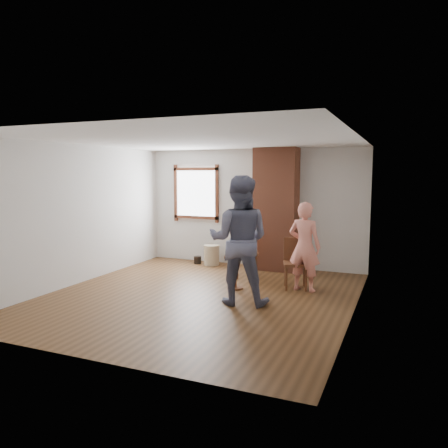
# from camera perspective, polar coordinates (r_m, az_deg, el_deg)

# --- Properties ---
(ground) EXTENTS (5.50, 5.50, 0.00)m
(ground) POSITION_cam_1_polar(r_m,az_deg,el_deg) (7.48, -3.21, -9.41)
(ground) COLOR brown
(ground) RESTS_ON ground
(room_shell) EXTENTS (5.04, 5.52, 2.62)m
(room_shell) POSITION_cam_1_polar(r_m,az_deg,el_deg) (7.77, -1.71, 4.74)
(room_shell) COLOR silver
(room_shell) RESTS_ON ground
(brick_chimney) EXTENTS (0.90, 0.50, 2.60)m
(brick_chimney) POSITION_cam_1_polar(r_m,az_deg,el_deg) (9.35, 6.80, 1.89)
(brick_chimney) COLOR #A6563B
(brick_chimney) RESTS_ON ground
(stoneware_crock) EXTENTS (0.44, 0.44, 0.45)m
(stoneware_crock) POSITION_cam_1_polar(r_m,az_deg,el_deg) (9.90, -1.64, -4.07)
(stoneware_crock) COLOR #C8B891
(stoneware_crock) RESTS_ON ground
(dark_pot) EXTENTS (0.22, 0.22, 0.17)m
(dark_pot) POSITION_cam_1_polar(r_m,az_deg,el_deg) (10.08, -3.47, -4.71)
(dark_pot) COLOR black
(dark_pot) RESTS_ON ground
(dining_chair_left) EXTENTS (0.61, 0.61, 0.99)m
(dining_chair_left) POSITION_cam_1_polar(r_m,az_deg,el_deg) (8.80, 2.86, -3.26)
(dining_chair_left) COLOR brown
(dining_chair_left) RESTS_ON ground
(dining_chair_right) EXTENTS (0.53, 0.53, 0.91)m
(dining_chair_right) POSITION_cam_1_polar(r_m,az_deg,el_deg) (8.00, 9.32, -4.66)
(dining_chair_right) COLOR brown
(dining_chair_right) RESTS_ON ground
(side_table) EXTENTS (0.40, 0.40, 0.60)m
(side_table) POSITION_cam_1_polar(r_m,az_deg,el_deg) (7.84, 1.46, -5.60)
(side_table) COLOR brown
(side_table) RESTS_ON ground
(cake_plate) EXTENTS (0.18, 0.18, 0.01)m
(cake_plate) POSITION_cam_1_polar(r_m,az_deg,el_deg) (7.80, 1.47, -4.16)
(cake_plate) COLOR white
(cake_plate) RESTS_ON side_table
(cake_slice) EXTENTS (0.08, 0.07, 0.06)m
(cake_slice) POSITION_cam_1_polar(r_m,az_deg,el_deg) (7.79, 1.54, -3.92)
(cake_slice) COLOR white
(cake_slice) RESTS_ON cake_plate
(man) EXTENTS (1.12, 0.95, 2.04)m
(man) POSITION_cam_1_polar(r_m,az_deg,el_deg) (6.88, 1.98, -2.13)
(man) COLOR #15163B
(man) RESTS_ON ground
(person_pink) EXTENTS (0.63, 0.46, 1.58)m
(person_pink) POSITION_cam_1_polar(r_m,az_deg,el_deg) (7.78, 10.47, -2.92)
(person_pink) COLOR #FA917D
(person_pink) RESTS_ON ground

